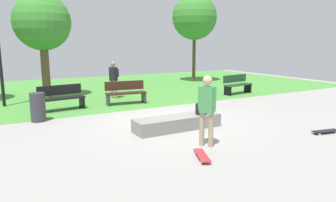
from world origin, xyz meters
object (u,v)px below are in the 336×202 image
(park_bench_by_oak, at_px, (61,97))
(trash_bin, at_px, (38,107))
(concrete_ledge, at_px, (178,123))
(pedestrian_with_backpack, at_px, (114,76))
(park_bench_far_right, at_px, (237,84))
(skateboard_by_ledge, at_px, (202,155))
(park_bench_near_path, at_px, (126,92))
(tree_tall_oak, at_px, (42,23))
(backpack_on_ledge, at_px, (201,109))
(tree_broad_elm, at_px, (195,17))
(skater_performing_trick, at_px, (207,106))
(skateboard_spare, at_px, (326,131))

(park_bench_by_oak, distance_m, trash_bin, 1.64)
(concrete_ledge, relative_size, pedestrian_with_backpack, 1.58)
(concrete_ledge, distance_m, park_bench_far_right, 6.96)
(skateboard_by_ledge, bearing_deg, park_bench_near_path, 82.75)
(park_bench_far_right, bearing_deg, tree_tall_oak, 157.22)
(backpack_on_ledge, bearing_deg, park_bench_far_right, -126.57)
(trash_bin, bearing_deg, park_bench_near_path, 21.03)
(concrete_ledge, height_order, park_bench_near_path, park_bench_near_path)
(tree_broad_elm, bearing_deg, park_bench_near_path, -143.19)
(tree_tall_oak, xyz_separation_m, pedestrian_with_backpack, (2.57, -1.70, -2.30))
(skateboard_by_ledge, bearing_deg, skater_performing_trick, 47.84)
(park_bench_near_path, xyz_separation_m, trash_bin, (-3.43, -1.32, -0.03))
(skateboard_spare, distance_m, tree_broad_elm, 12.61)
(park_bench_by_oak, relative_size, pedestrian_with_backpack, 1.01)
(skater_performing_trick, bearing_deg, park_bench_far_right, 43.36)
(tree_broad_elm, bearing_deg, concrete_ledge, -126.22)
(tree_broad_elm, bearing_deg, park_bench_far_right, -100.74)
(backpack_on_ledge, height_order, pedestrian_with_backpack, pedestrian_with_backpack)
(park_bench_far_right, relative_size, tree_broad_elm, 0.31)
(skateboard_by_ledge, bearing_deg, park_bench_by_oak, 104.50)
(park_bench_by_oak, bearing_deg, concrete_ledge, -60.56)
(park_bench_far_right, bearing_deg, concrete_ledge, -145.29)
(skateboard_spare, height_order, park_bench_by_oak, park_bench_by_oak)
(park_bench_far_right, xyz_separation_m, trash_bin, (-9.06, -1.07, -0.03))
(concrete_ledge, bearing_deg, pedestrian_with_backpack, 88.63)
(park_bench_by_oak, height_order, tree_broad_elm, tree_broad_elm)
(skater_performing_trick, xyz_separation_m, tree_tall_oak, (-2.25, 8.99, 2.28))
(skater_performing_trick, relative_size, skateboard_by_ledge, 2.06)
(park_bench_near_path, relative_size, park_bench_far_right, 0.99)
(skateboard_spare, height_order, pedestrian_with_backpack, pedestrian_with_backpack)
(skater_performing_trick, xyz_separation_m, skateboard_spare, (3.46, -0.73, -0.92))
(tree_tall_oak, height_order, pedestrian_with_backpack, tree_tall_oak)
(tree_broad_elm, bearing_deg, skateboard_spare, -106.59)
(park_bench_by_oak, xyz_separation_m, pedestrian_with_backpack, (2.52, 1.45, 0.49))
(concrete_ledge, bearing_deg, park_bench_by_oak, 119.44)
(skateboard_spare, bearing_deg, skater_performing_trick, 168.08)
(skater_performing_trick, distance_m, park_bench_near_path, 5.84)
(trash_bin, xyz_separation_m, pedestrian_with_backpack, (3.47, 2.79, 0.52))
(concrete_ledge, distance_m, skateboard_by_ledge, 2.33)
(concrete_ledge, height_order, skateboard_spare, concrete_ledge)
(skateboard_spare, height_order, tree_broad_elm, tree_broad_elm)
(skateboard_spare, xyz_separation_m, park_bench_near_path, (-3.19, 6.54, 0.42))
(skater_performing_trick, height_order, skateboard_by_ledge, skater_performing_trick)
(skater_performing_trick, bearing_deg, backpack_on_ledge, 58.79)
(tree_broad_elm, relative_size, pedestrian_with_backpack, 3.32)
(skater_performing_trick, distance_m, tree_tall_oak, 9.54)
(skateboard_spare, bearing_deg, park_bench_by_oak, 130.81)
(park_bench_near_path, relative_size, trash_bin, 1.82)
(skateboard_by_ledge, height_order, park_bench_near_path, park_bench_near_path)
(skateboard_spare, relative_size, trash_bin, 0.92)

